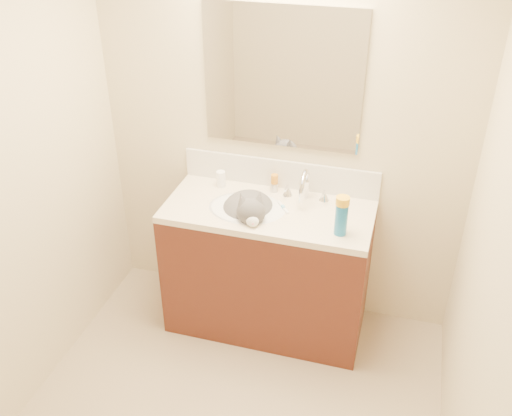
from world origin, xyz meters
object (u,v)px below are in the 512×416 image
Objects in this scene: vanity_cabinet at (268,271)px; amber_bottle at (274,183)px; basin at (247,218)px; pill_bottle at (221,179)px; spray_can at (341,219)px; silver_jar at (274,187)px; faucet at (305,188)px; cat at (249,212)px.

amber_bottle is at bearing 95.24° from vanity_cabinet.
basin is 4.49× the size of pill_bottle.
spray_can is at bearing -18.60° from vanity_cabinet.
vanity_cabinet is 22.63× the size of silver_jar.
silver_jar is at bearing 95.52° from vanity_cabinet.
pill_bottle is (-0.23, 0.20, 0.12)m from basin.
faucet is (0.18, 0.14, 0.54)m from vanity_cabinet.
faucet is at bearing -17.25° from silver_jar.
pill_bottle is 0.54× the size of spray_can.
pill_bottle is (-0.53, 0.03, -0.04)m from faucet.
amber_bottle reaches higher than basin.
basin is at bearing 168.16° from spray_can.
spray_can reaches higher than vanity_cabinet.
amber_bottle is at bearing 46.81° from cat.
amber_bottle is (0.00, 0.01, 0.03)m from silver_jar.
spray_can is (0.78, -0.32, 0.04)m from pill_bottle.
amber_bottle is (-0.20, 0.07, -0.03)m from faucet.
pill_bottle is 0.84m from spray_can.
vanity_cabinet is 11.98× the size of pill_bottle.
basin is 2.45× the size of spray_can.
faucet reaches higher than vanity_cabinet.
cat is 8.78× the size of silver_jar.
silver_jar reaches higher than vanity_cabinet.
pill_bottle is at bearing -175.04° from silver_jar.
vanity_cabinet is 4.29× the size of faucet.
cat is at bearing 168.20° from spray_can.
silver_jar is 0.29× the size of spray_can.
faucet is 0.21m from amber_bottle.
cat is 0.25m from silver_jar.
amber_bottle is at bearing 142.01° from spray_can.
faucet is 1.52× the size of spray_can.
amber_bottle reaches higher than silver_jar.
spray_can is at bearing -37.24° from silver_jar.
pill_bottle is (-0.35, 0.17, 0.50)m from vanity_cabinet.
amber_bottle is (-0.02, 0.21, 0.50)m from vanity_cabinet.
pill_bottle is at bearing 138.34° from basin.
vanity_cabinet is at bearing -142.71° from faucet.
spray_can is (0.56, -0.12, 0.16)m from basin.
vanity_cabinet is 0.63m from pill_bottle.
vanity_cabinet is 0.40m from basin.
cat is at bearing -13.56° from basin.
cat is 4.35× the size of amber_bottle.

